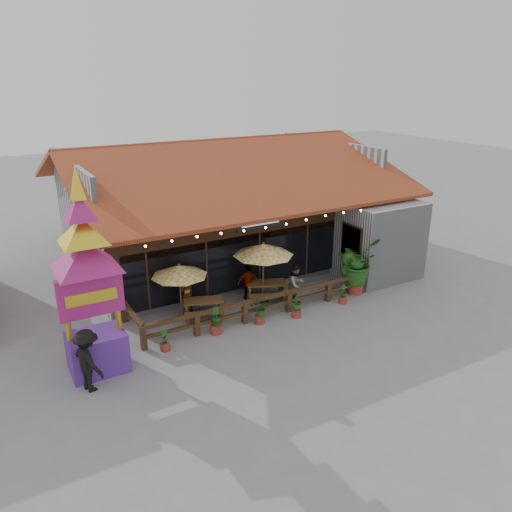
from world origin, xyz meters
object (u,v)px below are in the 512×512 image
tropical_plant (357,263)px  pedestrian (88,360)px  umbrella_right (263,250)px  thai_sign_tower (86,261)px  picnic_table_right (266,288)px  picnic_table_left (204,305)px  umbrella_left (179,271)px

tropical_plant → pedestrian: bearing=-172.3°
umbrella_right → thai_sign_tower: thai_sign_tower is taller
picnic_table_right → thai_sign_tower: size_ratio=0.29×
umbrella_right → picnic_table_left: size_ratio=1.68×
umbrella_right → tropical_plant: bearing=-17.0°
umbrella_right → thai_sign_tower: (-7.24, -1.84, 1.46)m
picnic_table_right → umbrella_left: bearing=178.5°
picnic_table_left → pedestrian: 5.70m
umbrella_right → picnic_table_right: umbrella_right is taller
picnic_table_left → thai_sign_tower: (-4.50, -1.79, 3.29)m
thai_sign_tower → pedestrian: bearing=-116.0°
umbrella_left → umbrella_right: size_ratio=0.78×
umbrella_left → picnic_table_right: umbrella_left is taller
umbrella_right → picnic_table_right: 1.81m
umbrella_right → thai_sign_tower: size_ratio=0.45×
umbrella_right → picnic_table_left: 3.29m
thai_sign_tower → pedestrian: (-0.47, -0.95, -2.78)m
picnic_table_right → pedestrian: size_ratio=1.03×
umbrella_left → umbrella_right: umbrella_right is taller
picnic_table_right → pedestrian: 8.47m
umbrella_right → tropical_plant: umbrella_right is taller
tropical_plant → picnic_table_left: bearing=170.1°
picnic_table_left → tropical_plant: 6.87m
picnic_table_left → picnic_table_right: (2.97, 0.18, 0.04)m
picnic_table_left → pedestrian: bearing=-151.1°
umbrella_left → tropical_plant: tropical_plant is taller
umbrella_left → tropical_plant: size_ratio=1.02×
picnic_table_right → umbrella_right: bearing=-149.6°
umbrella_left → picnic_table_right: 4.08m
umbrella_right → pedestrian: (-7.71, -2.79, -1.32)m
tropical_plant → pedestrian: 11.79m
umbrella_right → picnic_table_right: size_ratio=1.55×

